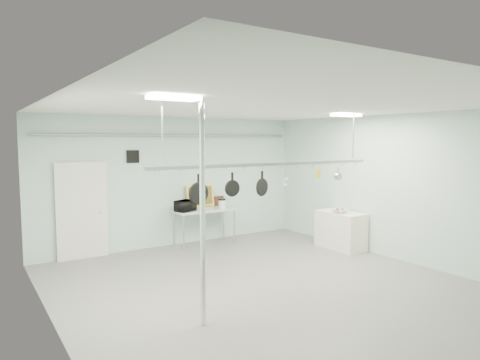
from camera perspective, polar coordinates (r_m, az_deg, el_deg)
floor at (r=7.80m, az=4.33°, el=-14.38°), size 8.00×8.00×0.00m
ceiling at (r=7.37m, az=4.51°, el=9.68°), size 7.00×8.00×0.02m
back_wall at (r=10.84m, az=-8.55°, el=-0.20°), size 7.00×0.02×3.20m
right_wall at (r=9.93m, az=20.60°, el=-0.97°), size 0.02×8.00×3.20m
door at (r=10.13m, az=-20.33°, el=-3.99°), size 1.10×0.10×2.20m
wall_vent at (r=10.37m, az=-14.10°, el=3.06°), size 0.30×0.04×0.30m
conduit_pipe at (r=10.71m, az=-8.44°, el=5.90°), size 6.60×0.07×0.07m
chrome_pole at (r=6.01m, az=-5.02°, el=-4.55°), size 0.08×0.08×3.20m
prep_table at (r=10.85m, az=-4.75°, el=-4.24°), size 1.60×0.70×0.91m
side_cabinet at (r=10.73m, az=13.24°, el=-6.55°), size 0.60×1.20×0.90m
pot_rack at (r=7.72m, az=4.27°, el=2.34°), size 4.80×0.06×1.00m
light_panel_left at (r=5.54m, az=-8.80°, el=10.78°), size 0.65×0.30×0.05m
light_panel_right at (r=9.43m, az=13.97°, el=8.39°), size 0.65×0.30×0.05m
microwave at (r=10.51m, az=-7.29°, el=-3.43°), size 0.57×0.49×0.27m
coffee_canister at (r=10.89m, az=-2.42°, el=-3.25°), size 0.22×0.22×0.21m
painting_large at (r=11.08m, az=-5.33°, el=-2.15°), size 0.78×0.16×0.58m
painting_small at (r=11.37m, az=-2.84°, el=-2.78°), size 0.30×0.09×0.25m
fruit_bowl at (r=10.51m, az=13.19°, el=-4.04°), size 0.40×0.40×0.09m
skillet_left at (r=6.95m, az=-5.56°, el=-1.26°), size 0.37×0.09×0.50m
skillet_mid at (r=7.26m, az=-1.04°, el=-0.52°), size 0.29×0.08×0.39m
skillet_right at (r=7.62m, az=2.95°, el=-0.51°), size 0.32×0.15×0.46m
whisk at (r=7.94m, az=6.08°, el=0.23°), size 0.17×0.17×0.31m
grater at (r=8.49m, az=10.47°, el=0.85°), size 0.09×0.04×0.21m
saucepan at (r=8.86m, az=12.96°, el=0.86°), size 0.15×0.10×0.25m
fruit_cluster at (r=10.51m, az=13.19°, el=-3.82°), size 0.24×0.24×0.09m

